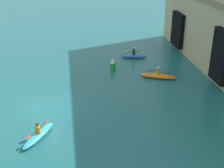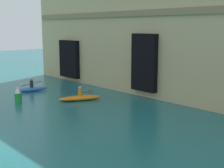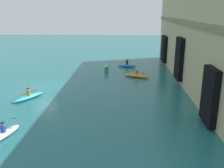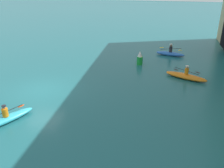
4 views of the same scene
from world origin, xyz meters
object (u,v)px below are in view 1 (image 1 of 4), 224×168
(kayak_cyan, at_px, (38,135))
(kayak_orange, at_px, (158,76))
(marker_buoy, at_px, (113,65))
(kayak_blue, at_px, (134,56))

(kayak_cyan, bearing_deg, kayak_orange, -21.27)
(kayak_cyan, distance_m, marker_buoy, 13.00)
(kayak_cyan, height_order, kayak_blue, kayak_blue)
(kayak_blue, distance_m, marker_buoy, 4.33)
(kayak_blue, xyz_separation_m, marker_buoy, (3.24, -2.85, 0.34))
(kayak_cyan, xyz_separation_m, kayak_blue, (-14.38, 9.54, 0.02))
(kayak_cyan, relative_size, kayak_blue, 1.10)
(marker_buoy, bearing_deg, kayak_cyan, -30.98)
(kayak_cyan, bearing_deg, marker_buoy, -0.80)
(kayak_orange, xyz_separation_m, kayak_blue, (-5.87, -1.14, 0.02))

